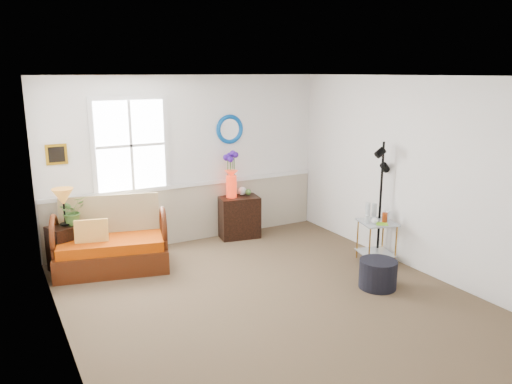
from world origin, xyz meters
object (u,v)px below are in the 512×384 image
lamp_stand (64,248)px  cabinet (239,217)px  loveseat (111,235)px  ottoman (378,274)px  floor_lamp (380,201)px  side_table (376,242)px

lamp_stand → cabinet: cabinet is taller
loveseat → ottoman: loveseat is taller
cabinet → ottoman: bearing=-66.7°
floor_lamp → ottoman: floor_lamp is taller
loveseat → ottoman: bearing=-25.0°
lamp_stand → side_table: lamp_stand is taller
floor_lamp → cabinet: bearing=133.8°
loveseat → cabinet: (2.15, 0.38, -0.14)m
loveseat → cabinet: 2.19m
cabinet → side_table: 2.27m
side_table → floor_lamp: bearing=40.2°
lamp_stand → cabinet: bearing=2.5°
loveseat → side_table: size_ratio=2.48×
loveseat → floor_lamp: size_ratio=0.87×
floor_lamp → ottoman: 1.28m
cabinet → lamp_stand: bearing=-167.6°
loveseat → cabinet: loveseat is taller
floor_lamp → lamp_stand: bearing=164.5°
cabinet → side_table: (1.20, -1.93, -0.04)m
loveseat → cabinet: size_ratio=2.18×
loveseat → floor_lamp: floor_lamp is taller
floor_lamp → ottoman: size_ratio=3.63×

